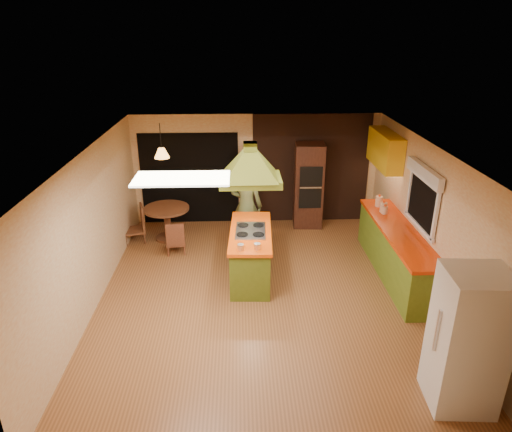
{
  "coord_description": "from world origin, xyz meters",
  "views": [
    {
      "loc": [
        -0.38,
        -6.69,
        4.25
      ],
      "look_at": [
        -0.09,
        0.74,
        1.15
      ],
      "focal_mm": 32.0,
      "sensor_mm": 36.0,
      "label": 1
    }
  ],
  "objects_px": {
    "refrigerator": "(468,340)",
    "canister_large": "(379,201)",
    "dining_table": "(167,217)",
    "kitchen_island": "(251,253)",
    "man": "(246,206)",
    "wall_oven": "(309,185)"
  },
  "relations": [
    {
      "from": "dining_table",
      "to": "canister_large",
      "type": "relative_size",
      "value": 4.67
    },
    {
      "from": "kitchen_island",
      "to": "canister_large",
      "type": "relative_size",
      "value": 8.95
    },
    {
      "from": "kitchen_island",
      "to": "refrigerator",
      "type": "bearing_deg",
      "value": -49.54
    },
    {
      "from": "kitchen_island",
      "to": "canister_large",
      "type": "xyz_separation_m",
      "value": [
        2.59,
        1.07,
        0.56
      ]
    },
    {
      "from": "refrigerator",
      "to": "dining_table",
      "type": "xyz_separation_m",
      "value": [
        -4.17,
        4.77,
        -0.38
      ]
    },
    {
      "from": "wall_oven",
      "to": "canister_large",
      "type": "bearing_deg",
      "value": -41.52
    },
    {
      "from": "man",
      "to": "dining_table",
      "type": "height_order",
      "value": "man"
    },
    {
      "from": "refrigerator",
      "to": "dining_table",
      "type": "relative_size",
      "value": 1.85
    },
    {
      "from": "wall_oven",
      "to": "canister_large",
      "type": "distance_m",
      "value": 1.74
    },
    {
      "from": "kitchen_island",
      "to": "man",
      "type": "bearing_deg",
      "value": 94.73
    },
    {
      "from": "refrigerator",
      "to": "wall_oven",
      "type": "relative_size",
      "value": 0.93
    },
    {
      "from": "kitchen_island",
      "to": "man",
      "type": "xyz_separation_m",
      "value": [
        -0.05,
        1.25,
        0.43
      ]
    },
    {
      "from": "wall_oven",
      "to": "dining_table",
      "type": "distance_m",
      "value": 3.2
    },
    {
      "from": "refrigerator",
      "to": "dining_table",
      "type": "distance_m",
      "value": 6.35
    },
    {
      "from": "dining_table",
      "to": "refrigerator",
      "type": "bearing_deg",
      "value": -48.87
    },
    {
      "from": "refrigerator",
      "to": "canister_large",
      "type": "height_order",
      "value": "refrigerator"
    },
    {
      "from": "wall_oven",
      "to": "dining_table",
      "type": "relative_size",
      "value": 1.99
    },
    {
      "from": "kitchen_island",
      "to": "canister_large",
      "type": "height_order",
      "value": "canister_large"
    },
    {
      "from": "man",
      "to": "refrigerator",
      "type": "bearing_deg",
      "value": 134.42
    },
    {
      "from": "wall_oven",
      "to": "canister_large",
      "type": "relative_size",
      "value": 9.28
    },
    {
      "from": "wall_oven",
      "to": "dining_table",
      "type": "height_order",
      "value": "wall_oven"
    },
    {
      "from": "wall_oven",
      "to": "dining_table",
      "type": "xyz_separation_m",
      "value": [
        -3.1,
        -0.64,
        -0.45
      ]
    }
  ]
}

